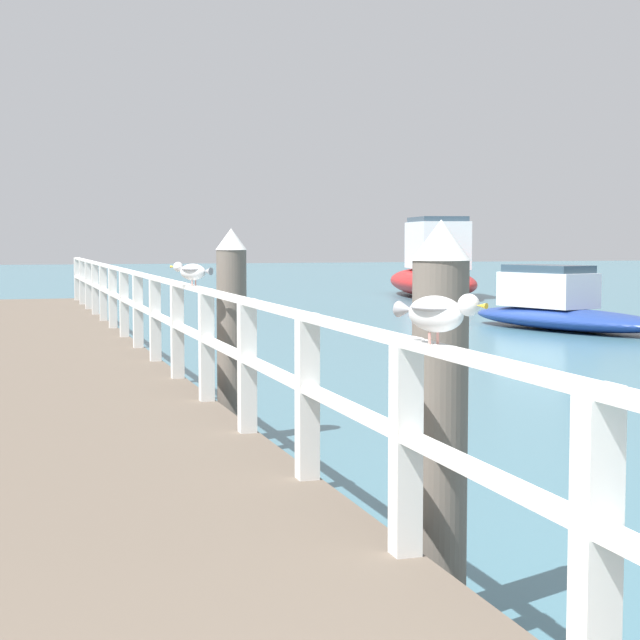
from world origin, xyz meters
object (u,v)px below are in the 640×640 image
(dock_piling_near, at_px, (440,420))
(dock_piling_far, at_px, (232,335))
(boat_0, at_px, (559,308))
(boat_1, at_px, (433,270))
(seagull_background, at_px, (192,271))
(seagull_foreground, at_px, (437,312))

(dock_piling_near, bearing_deg, dock_piling_far, 90.00)
(boat_0, distance_m, boat_1, 12.68)
(dock_piling_far, xyz_separation_m, boat_1, (11.54, 22.67, -0.15))
(seagull_background, relative_size, boat_1, 0.05)
(dock_piling_far, bearing_deg, seagull_background, -166.55)
(seagull_foreground, relative_size, boat_0, 0.08)
(dock_piling_near, relative_size, boat_0, 0.37)
(dock_piling_near, relative_size, seagull_foreground, 4.45)
(boat_0, bearing_deg, dock_piling_far, -148.82)
(boat_1, bearing_deg, seagull_foreground, 77.20)
(dock_piling_far, relative_size, boat_0, 0.37)
(seagull_foreground, height_order, seagull_background, same)
(seagull_foreground, xyz_separation_m, boat_0, (9.55, 16.01, -1.17))
(dock_piling_near, bearing_deg, boat_0, 58.82)
(dock_piling_far, bearing_deg, seagull_foreground, -93.72)
(seagull_foreground, relative_size, seagull_background, 1.15)
(seagull_background, height_order, boat_0, seagull_background)
(seagull_background, bearing_deg, dock_piling_far, -27.06)
(seagull_foreground, distance_m, boat_0, 18.68)
(seagull_foreground, bearing_deg, boat_1, -137.55)
(dock_piling_far, bearing_deg, boat_1, 63.03)
(dock_piling_near, distance_m, dock_piling_far, 4.95)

